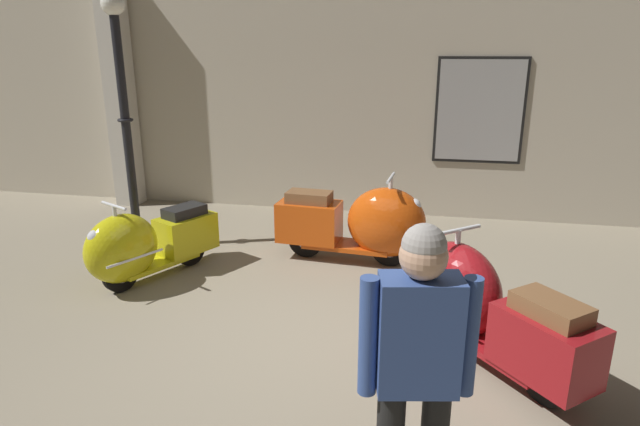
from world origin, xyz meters
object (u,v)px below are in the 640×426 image
(scooter_1, at_px, (362,223))
(scooter_2, at_px, (480,305))
(visitor_1, at_px, (417,363))
(lamppost, at_px, (125,119))
(scooter_0, at_px, (143,245))

(scooter_1, bearing_deg, scooter_2, -52.78)
(scooter_2, relative_size, visitor_1, 0.95)
(scooter_1, bearing_deg, lamppost, -174.36)
(scooter_0, bearing_deg, scooter_2, 103.25)
(scooter_2, distance_m, visitor_1, 1.91)
(scooter_1, relative_size, lamppost, 0.58)
(scooter_2, distance_m, lamppost, 4.70)
(scooter_0, xyz_separation_m, scooter_1, (2.30, 1.04, 0.06))
(scooter_0, height_order, lamppost, lamppost)
(scooter_1, xyz_separation_m, visitor_1, (0.70, -3.66, 0.50))
(visitor_1, bearing_deg, scooter_1, -0.23)
(lamppost, bearing_deg, scooter_0, -56.55)
(scooter_2, xyz_separation_m, visitor_1, (-0.50, -1.77, 0.52))
(scooter_0, distance_m, visitor_1, 4.02)
(scooter_0, xyz_separation_m, scooter_2, (3.50, -0.86, 0.04))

